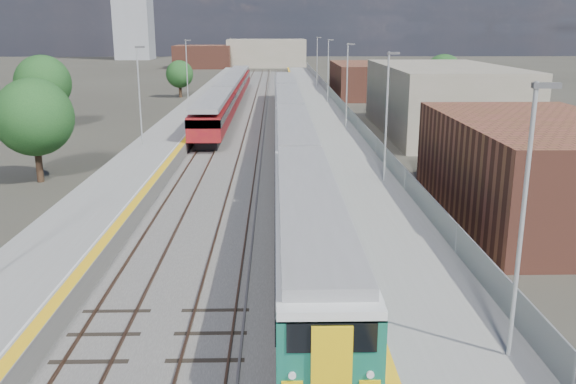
{
  "coord_description": "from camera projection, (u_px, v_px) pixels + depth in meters",
  "views": [
    {
      "loc": [
        0.17,
        -12.99,
        9.78
      ],
      "look_at": [
        0.76,
        15.13,
        2.2
      ],
      "focal_mm": 38.0,
      "sensor_mm": 36.0,
      "label": 1
    }
  ],
  "objects": [
    {
      "name": "red_train",
      "position": [
        229.0,
        92.0,
        75.19
      ],
      "size": [
        2.82,
        57.11,
        3.55
      ],
      "color": "black",
      "rests_on": "ground"
    },
    {
      "name": "tree_b",
      "position": [
        43.0,
        83.0,
        59.26
      ],
      "size": [
        5.4,
        5.4,
        7.32
      ],
      "color": "#382619",
      "rests_on": "ground"
    },
    {
      "name": "buildings",
      "position": [
        199.0,
        24.0,
        145.73
      ],
      "size": [
        72.0,
        185.5,
        40.0
      ],
      "color": "brown",
      "rests_on": "ground"
    },
    {
      "name": "tree_c",
      "position": [
        180.0,
        74.0,
        88.01
      ],
      "size": [
        3.93,
        3.93,
        5.32
      ],
      "color": "#382619",
      "rests_on": "ground"
    },
    {
      "name": "ballast_bed",
      "position": [
        253.0,
        122.0,
        65.71
      ],
      "size": [
        10.5,
        155.0,
        0.06
      ],
      "primitive_type": "cube",
      "color": "#565451",
      "rests_on": "ground"
    },
    {
      "name": "platform_left",
      "position": [
        190.0,
        117.0,
        65.44
      ],
      "size": [
        4.3,
        155.0,
        8.52
      ],
      "color": "slate",
      "rests_on": "ground"
    },
    {
      "name": "tree_a",
      "position": [
        34.0,
        117.0,
        38.98
      ],
      "size": [
        5.0,
        5.0,
        6.77
      ],
      "color": "#382619",
      "rests_on": "ground"
    },
    {
      "name": "tree_d",
      "position": [
        443.0,
        74.0,
        77.32
      ],
      "size": [
        4.9,
        4.9,
        6.64
      ],
      "color": "#382619",
      "rests_on": "ground"
    },
    {
      "name": "ground",
      "position": [
        274.0,
        125.0,
        63.35
      ],
      "size": [
        320.0,
        320.0,
        0.0
      ],
      "primitive_type": "plane",
      "color": "#47443A",
      "rests_on": "ground"
    },
    {
      "name": "green_train",
      "position": [
        291.0,
        122.0,
        51.56
      ],
      "size": [
        2.74,
        76.37,
        3.02
      ],
      "color": "black",
      "rests_on": "ground"
    },
    {
      "name": "tracks",
      "position": [
        259.0,
        119.0,
        67.32
      ],
      "size": [
        8.96,
        160.0,
        0.17
      ],
      "color": "#4C3323",
      "rests_on": "ground"
    },
    {
      "name": "platform_right",
      "position": [
        323.0,
        117.0,
        65.72
      ],
      "size": [
        4.7,
        155.0,
        8.52
      ],
      "color": "slate",
      "rests_on": "ground"
    }
  ]
}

